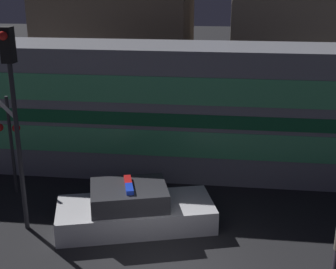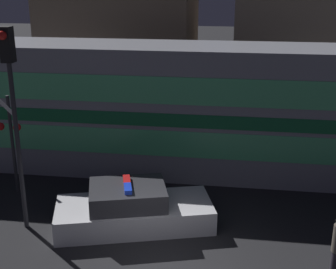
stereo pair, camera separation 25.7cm
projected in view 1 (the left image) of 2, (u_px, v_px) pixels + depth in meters
name	position (u px, v px, depth m)	size (l,w,h in m)	color
train	(194.00, 110.00, 16.75)	(21.11, 2.88, 4.58)	gray
police_car	(134.00, 210.00, 13.33)	(4.76, 3.00, 1.36)	silver
crossing_signal_far	(10.00, 136.00, 14.87)	(0.81, 0.31, 3.29)	#2D2D33
traffic_light_corner	(13.00, 93.00, 12.09)	(0.30, 0.46, 5.64)	#2D2D33
building_left	(120.00, 34.00, 23.86)	(7.11, 6.28, 8.03)	brown
building_center	(300.00, 55.00, 23.14)	(6.89, 5.63, 6.26)	#726656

